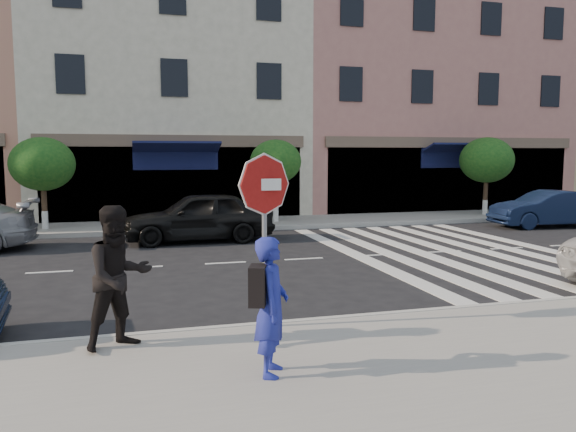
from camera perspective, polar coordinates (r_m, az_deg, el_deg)
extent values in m
plane|color=black|center=(10.00, -2.62, -9.06)|extent=(120.00, 120.00, 0.00)
cube|color=gray|center=(6.57, 5.06, -16.79)|extent=(60.00, 4.50, 0.15)
cube|color=gray|center=(20.67, -9.47, -0.93)|extent=(60.00, 3.00, 0.15)
cube|color=beige|center=(26.60, -12.20, 12.32)|extent=(11.00, 9.00, 11.00)
cube|color=tan|center=(29.97, 12.02, 13.56)|extent=(13.00, 9.00, 13.00)
cylinder|color=#473323|center=(20.47, -23.51, 1.02)|extent=(0.18, 0.18, 1.60)
cylinder|color=silver|center=(20.52, -23.45, -0.37)|extent=(0.20, 0.20, 0.60)
ellipsoid|color=#124114|center=(20.40, -23.68, 4.87)|extent=(2.10, 2.10, 1.79)
cylinder|color=#473323|center=(20.91, -1.26, 1.79)|extent=(0.18, 0.18, 1.71)
cylinder|color=silver|center=(20.96, -1.25, 0.29)|extent=(0.20, 0.20, 0.60)
ellipsoid|color=#124114|center=(20.85, -1.27, 5.56)|extent=(1.90, 1.90, 1.62)
cylinder|color=#473323|center=(24.72, 19.42, 2.07)|extent=(0.18, 0.18, 1.65)
cylinder|color=silver|center=(24.76, 19.37, 0.86)|extent=(0.20, 0.20, 0.60)
ellipsoid|color=#124114|center=(24.66, 19.54, 5.38)|extent=(2.20, 2.20, 1.87)
cylinder|color=gray|center=(8.07, -2.41, -3.40)|extent=(0.07, 0.07, 2.28)
cylinder|color=white|center=(7.96, -2.42, 3.22)|extent=(0.89, 0.03, 0.89)
cylinder|color=#9E1411|center=(7.94, -2.39, 3.22)|extent=(0.83, 0.05, 0.83)
cube|color=white|center=(7.91, -2.34, 3.20)|extent=(0.47, 0.03, 0.17)
imported|color=navy|center=(6.41, -1.68, -9.14)|extent=(0.55, 0.67, 1.58)
imported|color=black|center=(7.57, -16.81, -5.96)|extent=(1.12, 1.03, 1.85)
imported|color=black|center=(17.21, -9.08, -0.06)|extent=(4.50, 1.85, 1.53)
imported|color=#0E1832|center=(22.45, 24.85, 0.66)|extent=(4.16, 1.74, 1.34)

